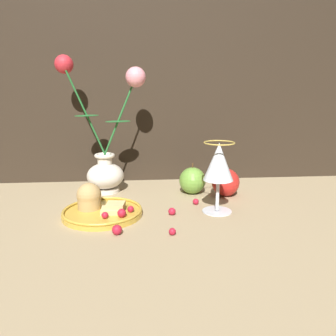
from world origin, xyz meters
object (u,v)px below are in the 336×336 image
(apple_beside_vase, at_px, (226,182))
(wine_glass, at_px, (219,165))
(vase, at_px, (105,152))
(plate_with_pastries, at_px, (99,207))
(apple_near_glass, at_px, (192,181))

(apple_beside_vase, bearing_deg, wine_glass, -112.91)
(vase, height_order, apple_beside_vase, vase)
(plate_with_pastries, height_order, wine_glass, wine_glass)
(wine_glass, xyz_separation_m, apple_beside_vase, (0.05, 0.12, -0.07))
(wine_glass, relative_size, apple_beside_vase, 1.90)
(plate_with_pastries, distance_m, wine_glass, 0.29)
(apple_beside_vase, bearing_deg, plate_with_pastries, -160.29)
(wine_glass, bearing_deg, apple_near_glass, 103.62)
(apple_beside_vase, relative_size, apple_near_glass, 1.02)
(apple_beside_vase, bearing_deg, apple_near_glass, 161.78)
(vase, xyz_separation_m, wine_glass, (0.27, -0.18, -0.00))
(wine_glass, bearing_deg, vase, 146.18)
(vase, distance_m, wine_glass, 0.33)
(vase, bearing_deg, apple_beside_vase, -11.35)
(wine_glass, bearing_deg, apple_beside_vase, 67.09)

